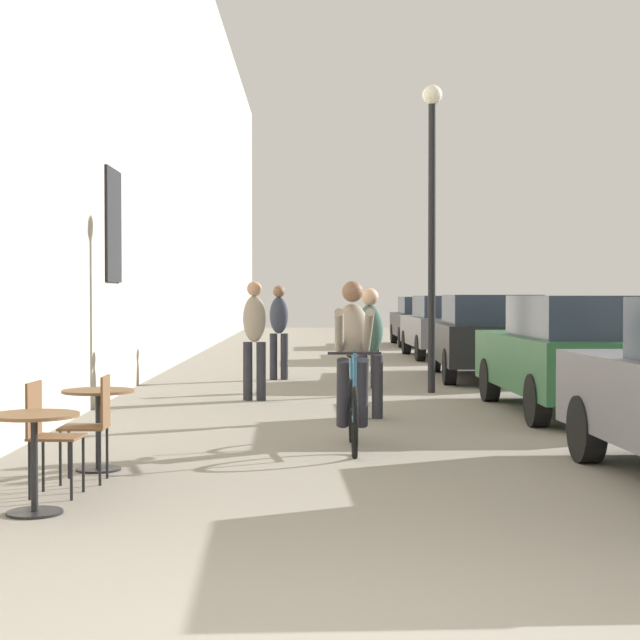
% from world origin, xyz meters
% --- Properties ---
extents(building_facade_left, '(0.54, 68.00, 10.81)m').
position_xyz_m(building_facade_left, '(-3.45, 14.00, 5.40)').
color(building_facade_left, '#B7AD99').
rests_on(building_facade_left, ground_plane).
extents(cafe_table_near, '(0.64, 0.64, 0.72)m').
position_xyz_m(cafe_table_near, '(-2.20, 2.99, 0.52)').
color(cafe_table_near, black).
rests_on(cafe_table_near, ground_plane).
extents(cafe_chair_near_toward_street, '(0.40, 0.40, 0.89)m').
position_xyz_m(cafe_chair_near_toward_street, '(-2.27, 3.64, 0.52)').
color(cafe_chair_near_toward_street, black).
rests_on(cafe_chair_near_toward_street, ground_plane).
extents(cafe_table_mid, '(0.64, 0.64, 0.72)m').
position_xyz_m(cafe_table_mid, '(-2.12, 4.80, 0.52)').
color(cafe_table_mid, black).
rests_on(cafe_table_mid, ground_plane).
extents(cafe_chair_mid_toward_street, '(0.39, 0.39, 0.89)m').
position_xyz_m(cafe_chair_mid_toward_street, '(-2.04, 4.23, 0.52)').
color(cafe_chair_mid_toward_street, black).
rests_on(cafe_chair_mid_toward_street, ground_plane).
extents(cyclist_on_bicycle, '(0.52, 1.76, 1.74)m').
position_xyz_m(cyclist_on_bicycle, '(0.21, 6.16, 0.81)').
color(cyclist_on_bicycle, black).
rests_on(cyclist_on_bicycle, ground_plane).
extents(pedestrian_near, '(0.37, 0.29, 1.65)m').
position_xyz_m(pedestrian_near, '(0.53, 8.53, 0.93)').
color(pedestrian_near, '#26262D').
rests_on(pedestrian_near, ground_plane).
extents(pedestrian_mid, '(0.37, 0.28, 1.76)m').
position_xyz_m(pedestrian_mid, '(-1.05, 10.75, 1.00)').
color(pedestrian_mid, '#26262D').
rests_on(pedestrian_mid, ground_plane).
extents(pedestrian_far, '(0.37, 0.29, 1.62)m').
position_xyz_m(pedestrian_far, '(0.76, 12.72, 0.91)').
color(pedestrian_far, '#26262D').
rests_on(pedestrian_far, ground_plane).
extents(pedestrian_furthest, '(0.34, 0.24, 1.73)m').
position_xyz_m(pedestrian_furthest, '(-0.80, 14.43, 0.98)').
color(pedestrian_furthest, '#26262D').
rests_on(pedestrian_furthest, ground_plane).
extents(street_lamp, '(0.32, 0.32, 4.90)m').
position_xyz_m(street_lamp, '(1.72, 11.94, 3.11)').
color(street_lamp, black).
rests_on(street_lamp, ground_plane).
extents(parked_car_second, '(1.91, 4.40, 1.56)m').
position_xyz_m(parked_car_second, '(3.26, 9.04, 0.81)').
color(parked_car_second, '#23512D').
rests_on(parked_car_second, ground_plane).
extents(parked_car_third, '(1.98, 4.46, 1.56)m').
position_xyz_m(parked_car_third, '(3.07, 14.62, 0.81)').
color(parked_car_third, black).
rests_on(parked_car_third, ground_plane).
extents(parked_car_fourth, '(1.90, 4.36, 1.54)m').
position_xyz_m(parked_car_fourth, '(3.16, 20.91, 0.80)').
color(parked_car_fourth, '#595960').
rests_on(parked_car_fourth, ground_plane).
extents(parked_car_fifth, '(1.79, 4.22, 1.50)m').
position_xyz_m(parked_car_fifth, '(3.28, 26.99, 0.78)').
color(parked_car_fifth, black).
rests_on(parked_car_fifth, ground_plane).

